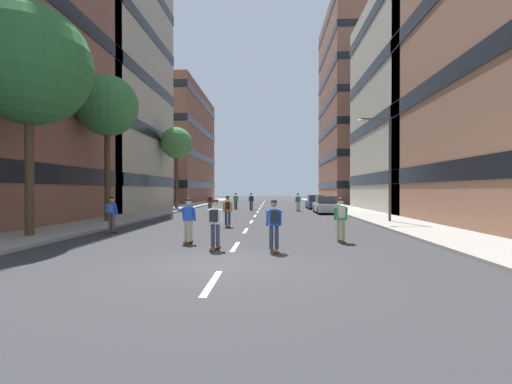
{
  "coord_description": "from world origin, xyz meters",
  "views": [
    {
      "loc": [
        1.35,
        -9.8,
        2.1
      ],
      "look_at": [
        0.0,
        19.61,
        1.9
      ],
      "focal_mm": 24.53,
      "sensor_mm": 36.0,
      "label": 1
    }
  ],
  "objects": [
    {
      "name": "ground_plane",
      "position": [
        0.0,
        26.76,
        0.0
      ],
      "size": [
        160.54,
        160.54,
        0.0
      ],
      "primitive_type": "plane",
      "color": "#333335"
    },
    {
      "name": "sidewalk_left",
      "position": [
        -9.06,
        30.1,
        0.07
      ],
      "size": [
        3.52,
        73.58,
        0.14
      ],
      "primitive_type": "cube",
      "color": "#9E9991",
      "rests_on": "ground_plane"
    },
    {
      "name": "sidewalk_right",
      "position": [
        9.06,
        30.1,
        0.07
      ],
      "size": [
        3.52,
        73.58,
        0.14
      ],
      "primitive_type": "cube",
      "color": "#9E9991",
      "rests_on": "ground_plane"
    },
    {
      "name": "lane_markings",
      "position": [
        0.0,
        28.0,
        0.0
      ],
      "size": [
        0.16,
        62.2,
        0.01
      ],
      "color": "silver",
      "rests_on": "ground_plane"
    },
    {
      "name": "building_left_mid",
      "position": [
        -19.81,
        24.83,
        17.45
      ],
      "size": [
        18.1,
        16.17,
        34.72
      ],
      "color": "#B2A893",
      "rests_on": "ground_plane"
    },
    {
      "name": "building_left_far",
      "position": [
        -19.81,
        51.64,
        9.77
      ],
      "size": [
        18.1,
        23.6,
        19.35
      ],
      "color": "brown",
      "rests_on": "ground_plane"
    },
    {
      "name": "building_right_mid",
      "position": [
        19.81,
        24.83,
        10.45
      ],
      "size": [
        18.1,
        16.62,
        20.72
      ],
      "color": "#BCB29E",
      "rests_on": "ground_plane"
    },
    {
      "name": "building_right_far",
      "position": [
        19.81,
        51.64,
        16.54
      ],
      "size": [
        18.1,
        20.27,
        32.9
      ],
      "color": "brown",
      "rests_on": "ground_plane"
    },
    {
      "name": "parked_car_near",
      "position": [
        6.1,
        28.63,
        0.7
      ],
      "size": [
        1.82,
        4.4,
        1.52
      ],
      "color": "navy",
      "rests_on": "ground_plane"
    },
    {
      "name": "parked_car_mid",
      "position": [
        6.1,
        21.48,
        0.7
      ],
      "size": [
        1.82,
        4.4,
        1.52
      ],
      "color": "#B2B7BF",
      "rests_on": "ground_plane"
    },
    {
      "name": "street_tree_near",
      "position": [
        -9.06,
        11.85,
        7.36
      ],
      "size": [
        3.83,
        3.83,
        9.2
      ],
      "color": "#4C3823",
      "rests_on": "sidewalk_left"
    },
    {
      "name": "street_tree_mid",
      "position": [
        -9.06,
        27.82,
        7.12
      ],
      "size": [
        3.39,
        3.39,
        8.75
      ],
      "color": "#4C3823",
      "rests_on": "sidewalk_left"
    },
    {
      "name": "street_tree_far",
      "position": [
        -9.06,
        4.73,
        7.45
      ],
      "size": [
        5.14,
        5.14,
        9.9
      ],
      "color": "#4C3823",
      "rests_on": "sidewalk_left"
    },
    {
      "name": "streetlamp_right",
      "position": [
        8.34,
        12.37,
        4.14
      ],
      "size": [
        2.13,
        0.3,
        6.5
      ],
      "color": "#3F3F44",
      "rests_on": "sidewalk_right"
    },
    {
      "name": "skater_0",
      "position": [
        1.42,
        2.0,
        1.02
      ],
      "size": [
        0.55,
        0.91,
        1.78
      ],
      "color": "brown",
      "rests_on": "ground_plane"
    },
    {
      "name": "skater_1",
      "position": [
        4.1,
        4.27,
        1.02
      ],
      "size": [
        0.54,
        0.91,
        1.78
      ],
      "color": "brown",
      "rests_on": "ground_plane"
    },
    {
      "name": "skater_2",
      "position": [
        -2.54,
        27.54,
        0.98
      ],
      "size": [
        0.57,
        0.92,
        1.78
      ],
      "color": "brown",
      "rests_on": "ground_plane"
    },
    {
      "name": "skater_3",
      "position": [
        -4.32,
        21.86,
        1.02
      ],
      "size": [
        0.56,
        0.92,
        1.78
      ],
      "color": "brown",
      "rests_on": "ground_plane"
    },
    {
      "name": "skater_4",
      "position": [
        -6.39,
        6.69,
        1.02
      ],
      "size": [
        0.57,
        0.92,
        1.78
      ],
      "color": "brown",
      "rests_on": "ground_plane"
    },
    {
      "name": "skater_5",
      "position": [
        -0.64,
        2.31,
        1.02
      ],
      "size": [
        0.56,
        0.92,
        1.78
      ],
      "color": "brown",
      "rests_on": "ground_plane"
    },
    {
      "name": "skater_6",
      "position": [
        -1.15,
        9.77,
        1.02
      ],
      "size": [
        0.55,
        0.92,
        1.78
      ],
      "color": "brown",
      "rests_on": "ground_plane"
    },
    {
      "name": "skater_7",
      "position": [
        -1.91,
        3.69,
        0.98
      ],
      "size": [
        0.54,
        0.91,
        1.78
      ],
      "color": "brown",
      "rests_on": "ground_plane"
    },
    {
      "name": "skater_8",
      "position": [
        3.9,
        24.33,
        1.02
      ],
      "size": [
        0.57,
        0.92,
        1.78
      ],
      "color": "brown",
      "rests_on": "ground_plane"
    },
    {
      "name": "skater_9",
      "position": [
        -0.78,
        25.92,
        1.02
      ],
      "size": [
        0.56,
        0.92,
        1.78
      ],
      "color": "brown",
      "rests_on": "ground_plane"
    }
  ]
}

